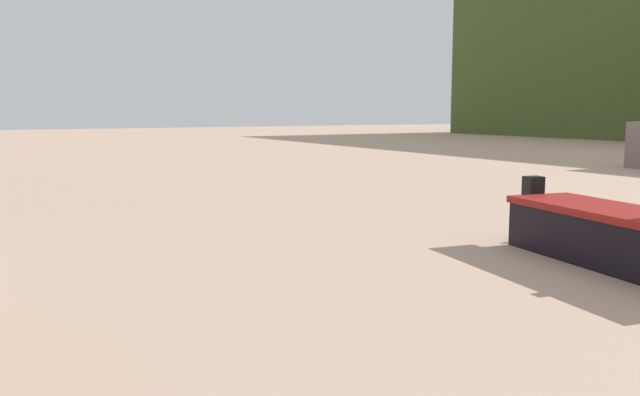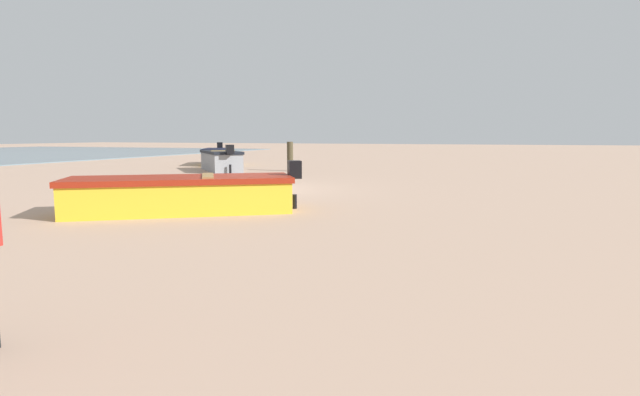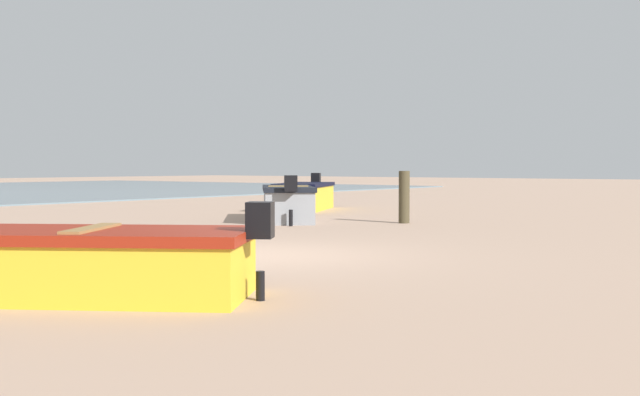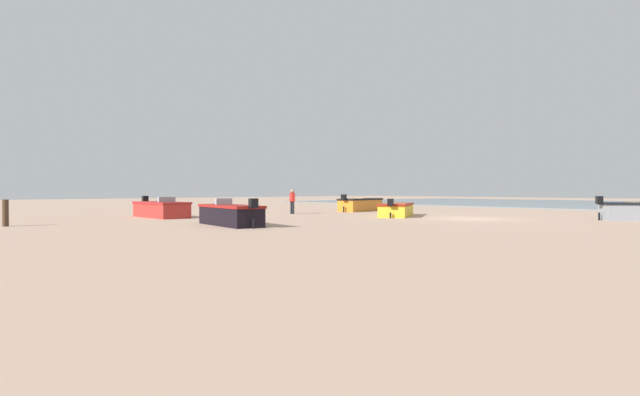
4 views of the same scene
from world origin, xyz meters
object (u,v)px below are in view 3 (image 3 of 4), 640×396
at_px(boat_grey_0, 288,203).
at_px(boat_yellow_4, 305,196).
at_px(mooring_post_near_water, 404,197).
at_px(boat_yellow_2, 44,263).

distance_m(boat_grey_0, boat_yellow_4, 5.12).
distance_m(boat_yellow_4, mooring_post_near_water, 6.67).
distance_m(boat_grey_0, mooring_post_near_water, 3.23).
relative_size(boat_grey_0, boat_yellow_4, 0.94).
bearing_deg(boat_grey_0, boat_yellow_4, 81.25).
xyz_separation_m(boat_grey_0, boat_yellow_2, (11.34, 5.78, -0.08)).
relative_size(boat_grey_0, mooring_post_near_water, 2.75).
bearing_deg(mooring_post_near_water, boat_grey_0, -70.66).
relative_size(boat_grey_0, boat_yellow_2, 0.77).
xyz_separation_m(boat_yellow_4, mooring_post_near_water, (3.23, 5.83, 0.21)).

